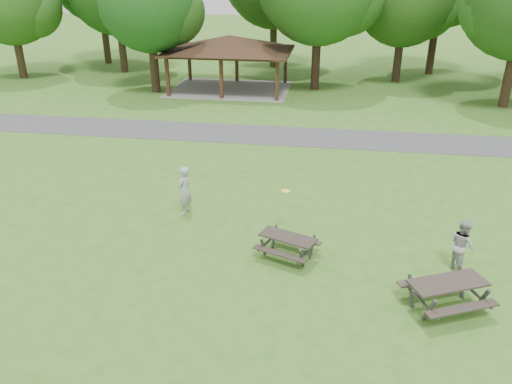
# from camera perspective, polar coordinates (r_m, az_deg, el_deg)

# --- Properties ---
(ground) EXTENTS (160.00, 160.00, 0.00)m
(ground) POSITION_cam_1_polar(r_m,az_deg,el_deg) (14.11, -6.65, -11.31)
(ground) COLOR #38691E
(ground) RESTS_ON ground
(asphalt_path) EXTENTS (120.00, 3.20, 0.02)m
(asphalt_path) POSITION_cam_1_polar(r_m,az_deg,el_deg) (26.48, 1.19, 6.54)
(asphalt_path) COLOR #414143
(asphalt_path) RESTS_ON ground
(pavilion) EXTENTS (8.60, 7.01, 3.76)m
(pavilion) POSITION_cam_1_polar(r_m,az_deg,el_deg) (36.08, -3.09, 16.38)
(pavilion) COLOR #341C13
(pavilion) RESTS_ON ground
(tree_row_b) EXTENTS (7.14, 6.80, 9.28)m
(tree_row_b) POSITION_cam_1_polar(r_m,az_deg,el_deg) (43.87, -26.25, 18.96)
(tree_row_b) COLOR #322216
(tree_row_b) RESTS_ON ground
(tree_row_d) EXTENTS (6.93, 6.60, 9.27)m
(tree_row_d) POSITION_cam_1_polar(r_m,az_deg,el_deg) (35.73, -11.97, 20.21)
(tree_row_d) COLOR black
(tree_row_d) RESTS_ON ground
(tree_row_f) EXTENTS (7.35, 7.00, 9.55)m
(tree_row_f) POSITION_cam_1_polar(r_m,az_deg,el_deg) (39.83, 16.75, 20.26)
(tree_row_f) COLOR black
(tree_row_f) RESTS_ON ground
(picnic_table_middle) EXTENTS (2.08, 1.89, 0.74)m
(picnic_table_middle) POSITION_cam_1_polar(r_m,az_deg,el_deg) (15.29, 3.65, -5.65)
(picnic_table_middle) COLOR #2A231E
(picnic_table_middle) RESTS_ON ground
(picnic_table_far) EXTENTS (2.47, 2.28, 0.86)m
(picnic_table_far) POSITION_cam_1_polar(r_m,az_deg,el_deg) (13.98, 21.01, -10.23)
(picnic_table_far) COLOR #2D2620
(picnic_table_far) RESTS_ON ground
(frisbee_in_flight) EXTENTS (0.36, 0.36, 0.02)m
(frisbee_in_flight) POSITION_cam_1_polar(r_m,az_deg,el_deg) (16.14, 3.42, 0.11)
(frisbee_in_flight) COLOR yellow
(frisbee_in_flight) RESTS_ON ground
(frisbee_thrower) EXTENTS (0.60, 0.75, 1.79)m
(frisbee_thrower) POSITION_cam_1_polar(r_m,az_deg,el_deg) (17.93, -8.19, 0.19)
(frisbee_thrower) COLOR #A8A9AB
(frisbee_thrower) RESTS_ON ground
(frisbee_catcher) EXTENTS (0.85, 0.95, 1.63)m
(frisbee_catcher) POSITION_cam_1_polar(r_m,az_deg,el_deg) (15.73, 22.49, -5.62)
(frisbee_catcher) COLOR #A5A5A8
(frisbee_catcher) RESTS_ON ground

